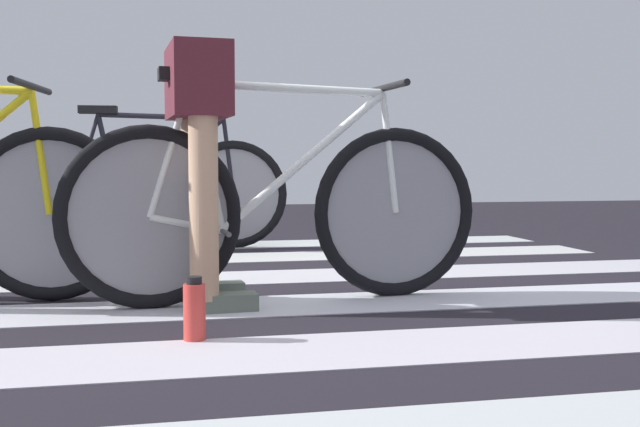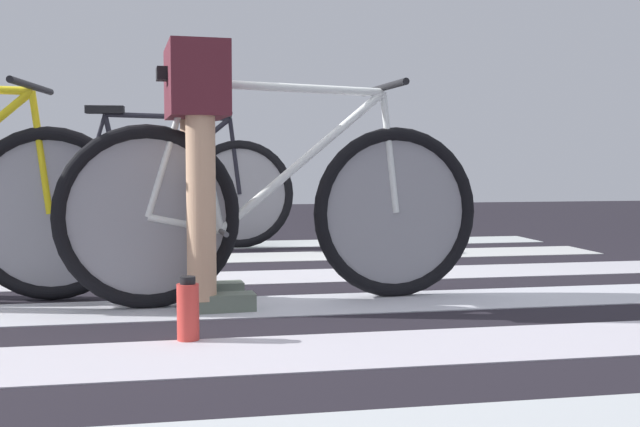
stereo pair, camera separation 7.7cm
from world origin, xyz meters
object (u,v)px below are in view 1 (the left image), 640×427
bicycle_1_of_3 (277,208)px  water_bottle (194,311)px  cyclist_1_of_3 (200,139)px  bicycle_3_of_3 (154,191)px

bicycle_1_of_3 → water_bottle: 0.77m
bicycle_1_of_3 → water_bottle: (-0.36, -0.62, -0.29)m
water_bottle → cyclist_1_of_3: bearing=84.9°
cyclist_1_of_3 → water_bottle: 0.82m
bicycle_1_of_3 → water_bottle: size_ratio=8.36×
bicycle_3_of_3 → water_bottle: (0.14, -2.66, -0.29)m
bicycle_1_of_3 → cyclist_1_of_3: (-0.31, -0.02, 0.28)m
cyclist_1_of_3 → bicycle_1_of_3: bearing=-0.0°
cyclist_1_of_3 → water_bottle: size_ratio=4.92×
bicycle_1_of_3 → cyclist_1_of_3: bearing=180.0°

